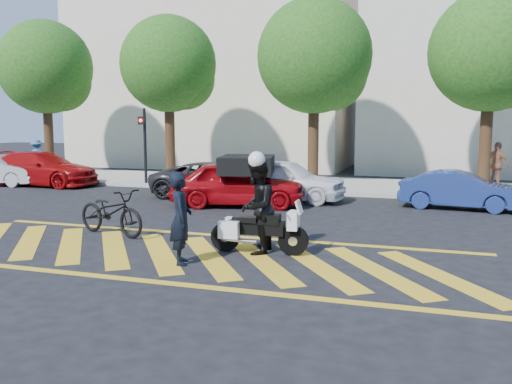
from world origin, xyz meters
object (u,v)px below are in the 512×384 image
(police_motorcycle, at_px, (257,230))
(red_convertible, at_px, (238,184))
(bicycle, at_px, (111,212))
(parked_left, at_px, (42,169))
(parked_mid_left, at_px, (215,180))
(officer_bike, at_px, (181,218))
(officer_moto, at_px, (257,207))
(parked_right, at_px, (460,190))
(parked_mid_right, at_px, (283,180))

(police_motorcycle, relative_size, red_convertible, 0.48)
(bicycle, bearing_deg, police_motorcycle, -82.31)
(red_convertible, bearing_deg, bicycle, 151.71)
(parked_left, height_order, parked_mid_left, parked_left)
(officer_bike, relative_size, bicycle, 0.83)
(officer_moto, height_order, parked_left, officer_moto)
(bicycle, relative_size, parked_right, 0.59)
(red_convertible, xyz_separation_m, parked_right, (6.66, 1.61, -0.13))
(police_motorcycle, distance_m, parked_right, 8.37)
(parked_mid_right, bearing_deg, police_motorcycle, -165.65)
(officer_bike, xyz_separation_m, parked_mid_left, (-2.83, 8.48, -0.25))
(police_motorcycle, height_order, parked_mid_left, parked_mid_left)
(red_convertible, bearing_deg, officer_moto, -169.42)
(police_motorcycle, relative_size, parked_right, 0.57)
(red_convertible, height_order, parked_left, red_convertible)
(officer_bike, height_order, bicycle, officer_bike)
(parked_left, relative_size, parked_mid_right, 1.16)
(police_motorcycle, height_order, red_convertible, red_convertible)
(red_convertible, distance_m, parked_left, 9.99)
(officer_bike, bearing_deg, parked_mid_left, -8.29)
(parked_right, bearing_deg, red_convertible, 110.44)
(officer_bike, distance_m, parked_mid_right, 8.49)
(red_convertible, distance_m, parked_mid_left, 2.17)
(officer_moto, distance_m, red_convertible, 6.17)
(officer_bike, distance_m, red_convertible, 7.01)
(bicycle, distance_m, parked_left, 11.26)
(red_convertible, bearing_deg, parked_mid_right, -46.37)
(bicycle, relative_size, officer_moto, 1.10)
(officer_moto, relative_size, parked_mid_left, 0.43)
(officer_moto, height_order, red_convertible, officer_moto)
(red_convertible, relative_size, parked_mid_left, 0.95)
(officer_bike, height_order, parked_mid_right, officer_bike)
(bicycle, height_order, parked_left, parked_left)
(officer_bike, xyz_separation_m, parked_mid_right, (-0.32, 8.48, -0.16))
(parked_mid_left, relative_size, parked_mid_right, 1.06)
(police_motorcycle, bearing_deg, officer_bike, -135.82)
(parked_mid_right, distance_m, parked_right, 5.61)
(bicycle, bearing_deg, parked_mid_left, 17.61)
(red_convertible, relative_size, parked_mid_right, 1.00)
(bicycle, xyz_separation_m, red_convertible, (1.36, 5.03, 0.17))
(parked_left, bearing_deg, red_convertible, -104.41)
(bicycle, xyz_separation_m, parked_mid_right, (2.41, 6.64, 0.16))
(officer_bike, bearing_deg, parked_right, -58.68)
(bicycle, xyz_separation_m, police_motorcycle, (3.85, -0.62, -0.07))
(parked_left, xyz_separation_m, parked_mid_left, (8.19, -0.98, -0.09))
(officer_bike, relative_size, parked_mid_right, 0.41)
(officer_moto, relative_size, parked_mid_right, 0.46)
(officer_bike, height_order, police_motorcycle, officer_bike)
(parked_left, bearing_deg, officer_moto, -123.53)
(officer_bike, height_order, red_convertible, officer_bike)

